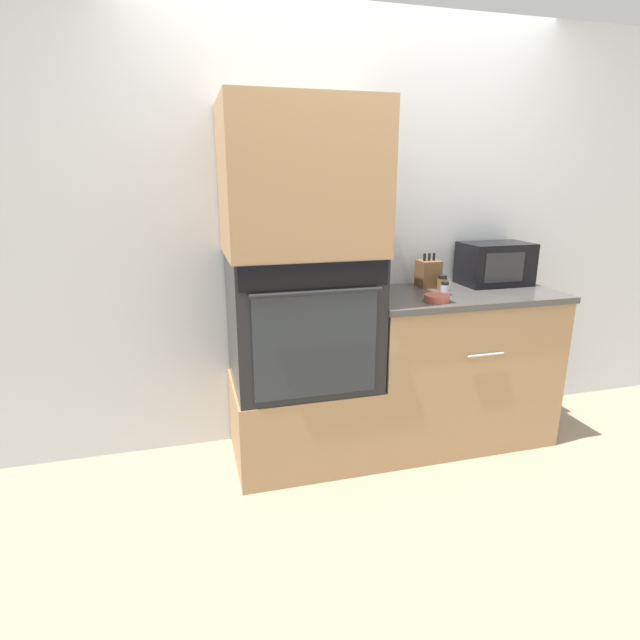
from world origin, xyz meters
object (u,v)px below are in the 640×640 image
at_px(condiment_jar_mid, 439,280).
at_px(condiment_jar_far, 445,289).
at_px(wall_oven, 302,320).
at_px(bowl, 437,298).
at_px(condiment_jar_back, 370,281).
at_px(knife_block, 428,273).
at_px(condiment_jar_near, 442,283).
at_px(microwave, 495,264).

height_order(condiment_jar_mid, condiment_jar_far, condiment_jar_far).
bearing_deg(wall_oven, condiment_jar_mid, 12.99).
xyz_separation_m(bowl, condiment_jar_back, (-0.23, 0.41, 0.03)).
distance_m(wall_oven, condiment_jar_back, 0.55).
bearing_deg(knife_block, wall_oven, -167.95).
distance_m(bowl, condiment_jar_far, 0.17).
height_order(condiment_jar_near, condiment_jar_back, condiment_jar_back).
relative_size(knife_block, condiment_jar_near, 2.22).
height_order(wall_oven, condiment_jar_far, wall_oven).
distance_m(knife_block, condiment_jar_far, 0.24).
bearing_deg(condiment_jar_near, condiment_jar_back, 156.81).
distance_m(condiment_jar_mid, condiment_jar_far, 0.30).
distance_m(knife_block, condiment_jar_mid, 0.11).
bearing_deg(condiment_jar_mid, condiment_jar_near, -112.31).
bearing_deg(condiment_jar_far, bowl, -132.14).
relative_size(wall_oven, microwave, 1.83).
distance_m(wall_oven, knife_block, 0.87).
bearing_deg(wall_oven, knife_block, 12.05).
bearing_deg(condiment_jar_far, condiment_jar_mid, 67.94).
bearing_deg(wall_oven, condiment_jar_near, 3.52).
bearing_deg(knife_block, bowl, -109.66).
xyz_separation_m(condiment_jar_far, condiment_jar_back, (-0.34, 0.28, 0.01)).
relative_size(condiment_jar_mid, condiment_jar_far, 0.80).
xyz_separation_m(wall_oven, bowl, (0.71, -0.19, 0.12)).
bearing_deg(microwave, condiment_jar_near, -168.36).
bearing_deg(condiment_jar_back, wall_oven, -155.15).
distance_m(bowl, condiment_jar_near, 0.29).
xyz_separation_m(condiment_jar_mid, condiment_jar_far, (-0.11, -0.28, 0.01)).
distance_m(bowl, condiment_jar_mid, 0.46).
distance_m(microwave, bowl, 0.66).
relative_size(knife_block, bowl, 1.52).
relative_size(knife_block, condiment_jar_back, 2.04).
bearing_deg(condiment_jar_mid, condiment_jar_far, -112.06).
height_order(knife_block, condiment_jar_near, knife_block).
bearing_deg(knife_block, condiment_jar_far, -93.91).
relative_size(knife_block, condiment_jar_mid, 3.31).
distance_m(condiment_jar_near, condiment_jar_back, 0.42).
bearing_deg(wall_oven, bowl, -14.84).
relative_size(wall_oven, condiment_jar_mid, 12.32).
xyz_separation_m(condiment_jar_near, condiment_jar_mid, (0.07, 0.16, -0.01)).
relative_size(wall_oven, condiment_jar_far, 9.81).
bearing_deg(bowl, knife_block, 70.34).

